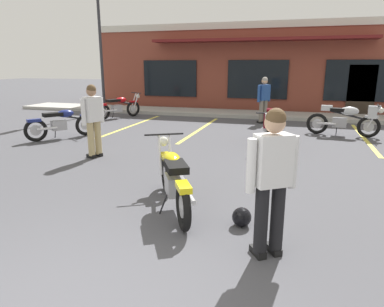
{
  "coord_description": "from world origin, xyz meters",
  "views": [
    {
      "loc": [
        1.8,
        -1.88,
        2.1
      ],
      "look_at": [
        0.05,
        3.89,
        0.55
      ],
      "focal_mm": 32.4,
      "sensor_mm": 36.0,
      "label": 1
    }
  ],
  "objects_px": {
    "parking_lot_lamp_post": "(99,33)",
    "motorcycle_red_sportbike": "(347,119)",
    "motorcycle_foreground_classic": "(173,178)",
    "person_in_black_shirt": "(93,117)",
    "person_in_shorts_foreground": "(264,97)",
    "person_by_back_row": "(272,176)",
    "motorcycle_silver_naked": "(62,123)",
    "helmet_on_pavement": "(242,217)",
    "motorcycle_black_cruiser": "(119,107)",
    "motorcycle_blue_standard": "(269,125)"
  },
  "relations": [
    {
      "from": "motorcycle_blue_standard",
      "to": "parking_lot_lamp_post",
      "type": "bearing_deg",
      "value": 151.11
    },
    {
      "from": "motorcycle_foreground_classic",
      "to": "motorcycle_red_sportbike",
      "type": "bearing_deg",
      "value": 64.65
    },
    {
      "from": "motorcycle_blue_standard",
      "to": "person_in_black_shirt",
      "type": "height_order",
      "value": "person_in_black_shirt"
    },
    {
      "from": "parking_lot_lamp_post",
      "to": "motorcycle_silver_naked",
      "type": "bearing_deg",
      "value": -71.73
    },
    {
      "from": "person_in_shorts_foreground",
      "to": "parking_lot_lamp_post",
      "type": "xyz_separation_m",
      "value": [
        -6.98,
        0.55,
        2.42
      ]
    },
    {
      "from": "motorcycle_foreground_classic",
      "to": "motorcycle_silver_naked",
      "type": "relative_size",
      "value": 1.04
    },
    {
      "from": "person_by_back_row",
      "to": "helmet_on_pavement",
      "type": "xyz_separation_m",
      "value": [
        -0.4,
        0.65,
        -0.82
      ]
    },
    {
      "from": "motorcycle_black_cruiser",
      "to": "parking_lot_lamp_post",
      "type": "xyz_separation_m",
      "value": [
        -1.3,
        0.96,
        2.91
      ]
    },
    {
      "from": "motorcycle_blue_standard",
      "to": "motorcycle_black_cruiser",
      "type": "bearing_deg",
      "value": 152.89
    },
    {
      "from": "motorcycle_red_sportbike",
      "to": "motorcycle_silver_naked",
      "type": "height_order",
      "value": "same"
    },
    {
      "from": "motorcycle_silver_naked",
      "to": "person_in_shorts_foreground",
      "type": "bearing_deg",
      "value": 39.94
    },
    {
      "from": "motorcycle_black_cruiser",
      "to": "person_in_shorts_foreground",
      "type": "xyz_separation_m",
      "value": [
        5.68,
        0.41,
        0.49
      ]
    },
    {
      "from": "parking_lot_lamp_post",
      "to": "motorcycle_red_sportbike",
      "type": "bearing_deg",
      "value": -13.04
    },
    {
      "from": "motorcycle_black_cruiser",
      "to": "person_by_back_row",
      "type": "height_order",
      "value": "person_by_back_row"
    },
    {
      "from": "motorcycle_silver_naked",
      "to": "motorcycle_red_sportbike",
      "type": "bearing_deg",
      "value": 19.22
    },
    {
      "from": "helmet_on_pavement",
      "to": "motorcycle_red_sportbike",
      "type": "bearing_deg",
      "value": 73.47
    },
    {
      "from": "person_in_black_shirt",
      "to": "motorcycle_black_cruiser",
      "type": "bearing_deg",
      "value": 113.31
    },
    {
      "from": "motorcycle_silver_naked",
      "to": "parking_lot_lamp_post",
      "type": "height_order",
      "value": "parking_lot_lamp_post"
    },
    {
      "from": "motorcycle_black_cruiser",
      "to": "helmet_on_pavement",
      "type": "height_order",
      "value": "motorcycle_black_cruiser"
    },
    {
      "from": "motorcycle_red_sportbike",
      "to": "person_in_black_shirt",
      "type": "xyz_separation_m",
      "value": [
        -5.89,
        -4.38,
        0.42
      ]
    },
    {
      "from": "person_in_shorts_foreground",
      "to": "helmet_on_pavement",
      "type": "height_order",
      "value": "person_in_shorts_foreground"
    },
    {
      "from": "motorcycle_foreground_classic",
      "to": "motorcycle_black_cruiser",
      "type": "bearing_deg",
      "value": 123.27
    },
    {
      "from": "person_in_shorts_foreground",
      "to": "person_by_back_row",
      "type": "height_order",
      "value": "same"
    },
    {
      "from": "parking_lot_lamp_post",
      "to": "helmet_on_pavement",
      "type": "bearing_deg",
      "value": -50.54
    },
    {
      "from": "motorcycle_red_sportbike",
      "to": "person_in_black_shirt",
      "type": "height_order",
      "value": "person_in_black_shirt"
    },
    {
      "from": "person_in_shorts_foreground",
      "to": "motorcycle_black_cruiser",
      "type": "bearing_deg",
      "value": -175.84
    },
    {
      "from": "person_in_shorts_foreground",
      "to": "person_by_back_row",
      "type": "bearing_deg",
      "value": -83.99
    },
    {
      "from": "motorcycle_foreground_classic",
      "to": "motorcycle_blue_standard",
      "type": "distance_m",
      "value": 4.84
    },
    {
      "from": "motorcycle_blue_standard",
      "to": "person_in_black_shirt",
      "type": "bearing_deg",
      "value": -146.56
    },
    {
      "from": "motorcycle_black_cruiser",
      "to": "person_by_back_row",
      "type": "bearing_deg",
      "value": -53.11
    },
    {
      "from": "motorcycle_foreground_classic",
      "to": "person_in_black_shirt",
      "type": "distance_m",
      "value": 3.59
    },
    {
      "from": "motorcycle_silver_naked",
      "to": "person_in_black_shirt",
      "type": "xyz_separation_m",
      "value": [
        2.08,
        -1.6,
        0.49
      ]
    },
    {
      "from": "motorcycle_black_cruiser",
      "to": "motorcycle_silver_naked",
      "type": "relative_size",
      "value": 1.06
    },
    {
      "from": "motorcycle_silver_naked",
      "to": "motorcycle_foreground_classic",
      "type": "bearing_deg",
      "value": -38.61
    },
    {
      "from": "motorcycle_silver_naked",
      "to": "person_in_shorts_foreground",
      "type": "relative_size",
      "value": 1.09
    },
    {
      "from": "motorcycle_foreground_classic",
      "to": "person_by_back_row",
      "type": "height_order",
      "value": "person_by_back_row"
    },
    {
      "from": "person_in_black_shirt",
      "to": "parking_lot_lamp_post",
      "type": "xyz_separation_m",
      "value": [
        -3.73,
        6.61,
        2.42
      ]
    },
    {
      "from": "motorcycle_foreground_classic",
      "to": "person_in_shorts_foreground",
      "type": "distance_m",
      "value": 8.34
    },
    {
      "from": "motorcycle_foreground_classic",
      "to": "parking_lot_lamp_post",
      "type": "distance_m",
      "value": 11.35
    },
    {
      "from": "motorcycle_black_cruiser",
      "to": "person_in_shorts_foreground",
      "type": "height_order",
      "value": "person_in_shorts_foreground"
    },
    {
      "from": "motorcycle_silver_naked",
      "to": "person_by_back_row",
      "type": "xyz_separation_m",
      "value": [
        6.3,
        -4.82,
        0.49
      ]
    },
    {
      "from": "person_in_shorts_foreground",
      "to": "helmet_on_pavement",
      "type": "distance_m",
      "value": 8.69
    },
    {
      "from": "motorcycle_black_cruiser",
      "to": "person_in_black_shirt",
      "type": "height_order",
      "value": "person_in_black_shirt"
    },
    {
      "from": "person_in_black_shirt",
      "to": "person_in_shorts_foreground",
      "type": "bearing_deg",
      "value": 61.83
    },
    {
      "from": "motorcycle_silver_naked",
      "to": "helmet_on_pavement",
      "type": "xyz_separation_m",
      "value": [
        5.9,
        -4.17,
        -0.33
      ]
    },
    {
      "from": "parking_lot_lamp_post",
      "to": "person_in_shorts_foreground",
      "type": "bearing_deg",
      "value": -4.5
    },
    {
      "from": "person_in_black_shirt",
      "to": "parking_lot_lamp_post",
      "type": "distance_m",
      "value": 7.97
    },
    {
      "from": "motorcycle_red_sportbike",
      "to": "helmet_on_pavement",
      "type": "xyz_separation_m",
      "value": [
        -2.06,
        -6.95,
        -0.4
      ]
    },
    {
      "from": "motorcycle_foreground_classic",
      "to": "person_in_black_shirt",
      "type": "xyz_separation_m",
      "value": [
        -2.75,
        2.25,
        0.49
      ]
    },
    {
      "from": "motorcycle_red_sportbike",
      "to": "parking_lot_lamp_post",
      "type": "distance_m",
      "value": 10.28
    }
  ]
}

